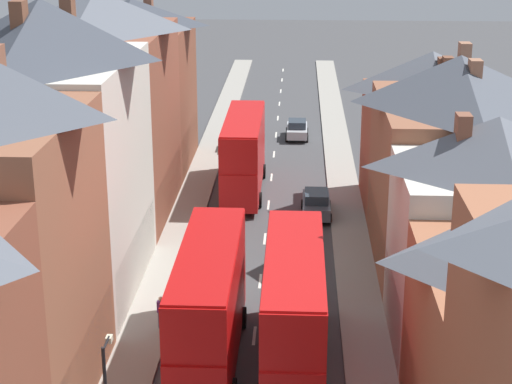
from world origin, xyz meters
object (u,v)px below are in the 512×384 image
object	(u,v)px
double_decker_bus_far_approaching	(209,304)
car_parked_left_a	(297,129)
pedestrian_mid_right	(161,311)
car_parked_right_a	(316,203)
car_near_silver	(236,140)
double_decker_bus_lead	(243,153)
double_decker_bus_mid_street	(294,308)

from	to	relation	value
double_decker_bus_far_approaching	car_parked_left_a	size ratio (longest dim) A/B	2.80
pedestrian_mid_right	car_parked_right_a	bearing A→B (deg)	64.80
double_decker_bus_far_approaching	car_near_silver	size ratio (longest dim) A/B	2.79
pedestrian_mid_right	double_decker_bus_lead	bearing A→B (deg)	82.91
double_decker_bus_lead	double_decker_bus_mid_street	size ratio (longest dim) A/B	1.00
car_near_silver	car_parked_left_a	bearing A→B (deg)	37.09
double_decker_bus_lead	double_decker_bus_mid_street	world-z (taller)	same
car_parked_left_a	pedestrian_mid_right	world-z (taller)	pedestrian_mid_right
double_decker_bus_far_approaching	car_parked_right_a	distance (m)	19.31
double_decker_bus_mid_street	double_decker_bus_far_approaching	distance (m)	3.61
double_decker_bus_lead	car_parked_right_a	bearing A→B (deg)	-42.50
double_decker_bus_mid_street	double_decker_bus_far_approaching	xyz separation A→B (m)	(-3.60, 0.27, 0.00)
car_near_silver	pedestrian_mid_right	bearing A→B (deg)	-92.28
double_decker_bus_mid_street	car_near_silver	world-z (taller)	double_decker_bus_mid_street
double_decker_bus_far_approaching	car_parked_left_a	distance (m)	37.68
car_parked_right_a	pedestrian_mid_right	distance (m)	17.46
double_decker_bus_mid_street	car_parked_left_a	distance (m)	37.78
double_decker_bus_lead	car_parked_right_a	size ratio (longest dim) A/B	2.60
double_decker_bus_far_approaching	pedestrian_mid_right	distance (m)	4.15
double_decker_bus_far_approaching	car_parked_left_a	world-z (taller)	double_decker_bus_far_approaching
double_decker_bus_mid_street	car_near_silver	distance (m)	34.43
double_decker_bus_mid_street	car_parked_left_a	xyz separation A→B (m)	(0.01, 37.72, -2.01)
double_decker_bus_mid_street	pedestrian_mid_right	world-z (taller)	double_decker_bus_mid_street
double_decker_bus_lead	double_decker_bus_mid_street	bearing A→B (deg)	-81.23
double_decker_bus_mid_street	pedestrian_mid_right	xyz separation A→B (m)	(-6.13, 3.04, -1.78)
car_parked_right_a	car_parked_left_a	bearing A→B (deg)	93.94
double_decker_bus_lead	car_near_silver	world-z (taller)	double_decker_bus_lead
double_decker_bus_lead	pedestrian_mid_right	distance (m)	20.53
double_decker_bus_lead	car_parked_right_a	xyz separation A→B (m)	(4.91, -4.50, -1.97)
double_decker_bus_far_approaching	pedestrian_mid_right	size ratio (longest dim) A/B	6.71
car_parked_right_a	pedestrian_mid_right	world-z (taller)	pedestrian_mid_right
pedestrian_mid_right	double_decker_bus_far_approaching	bearing A→B (deg)	-47.65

